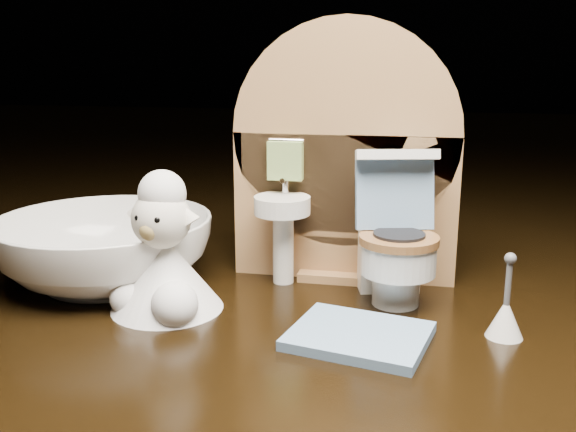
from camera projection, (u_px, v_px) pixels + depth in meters
name	position (u px, v px, depth m)	size (l,w,h in m)	color
backdrop_panel	(344.00, 168.00, 0.37)	(0.13, 0.05, 0.15)	#A97848
toy_toilet	(395.00, 246.00, 0.34)	(0.05, 0.06, 0.08)	white
bath_mat	(359.00, 336.00, 0.30)	(0.06, 0.05, 0.00)	#6C90B4
toilet_brush	(505.00, 315.00, 0.30)	(0.02, 0.02, 0.04)	white
plush_lamb	(164.00, 262.00, 0.33)	(0.06, 0.06, 0.08)	white
ceramic_bowl	(105.00, 250.00, 0.37)	(0.12, 0.12, 0.04)	white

